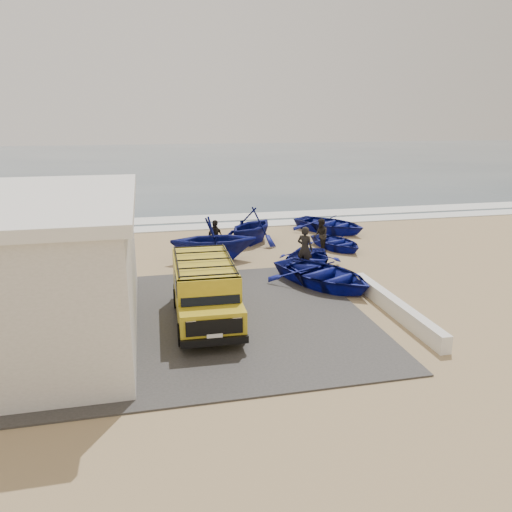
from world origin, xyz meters
TOP-DOWN VIEW (x-y plane):
  - ground at (0.00, 0.00)m, footprint 160.00×160.00m
  - slab at (-2.00, -2.00)m, footprint 12.00×10.00m
  - ocean at (0.00, 56.00)m, footprint 180.00×88.00m
  - surf_line at (0.00, 12.00)m, footprint 180.00×1.60m
  - surf_wash at (0.00, 14.50)m, footprint 180.00×2.20m
  - parapet at (5.00, -3.00)m, footprint 0.35×6.00m
  - van at (-1.29, -2.11)m, footprint 2.05×4.87m
  - boat_near_left at (3.65, 0.35)m, footprint 4.91×5.47m
  - boat_near_right at (3.63, 2.40)m, footprint 4.28×4.81m
  - boat_mid_left at (-0.04, 4.74)m, footprint 4.10×3.59m
  - boat_mid_right at (6.26, 5.51)m, footprint 3.20×3.79m
  - boat_far_left at (2.34, 7.60)m, footprint 4.69×4.73m
  - boat_far_right at (7.29, 9.17)m, footprint 5.09×5.39m
  - fisherman_front at (3.58, 2.48)m, footprint 0.83×0.82m
  - fisherman_middle at (5.32, 5.27)m, footprint 0.71×0.87m
  - fisherman_back at (0.16, 5.77)m, footprint 1.04×0.95m

SIDE VIEW (x-z plane):
  - ground at x=0.00m, z-range 0.00..0.00m
  - ocean at x=0.00m, z-range 0.00..0.01m
  - surf_wash at x=0.00m, z-range 0.00..0.04m
  - slab at x=-2.00m, z-range 0.00..0.05m
  - surf_line at x=0.00m, z-range 0.00..0.06m
  - parapet at x=5.00m, z-range 0.00..0.55m
  - boat_mid_right at x=6.26m, z-range 0.00..0.67m
  - boat_near_right at x=3.63m, z-range 0.00..0.82m
  - boat_far_right at x=7.29m, z-range 0.00..0.91m
  - boat_near_left at x=3.65m, z-range 0.00..0.93m
  - fisherman_middle at x=5.32m, z-range 0.00..1.63m
  - fisherman_back at x=0.16m, z-range 0.00..1.71m
  - boat_far_left at x=2.34m, z-range 0.00..1.89m
  - fisherman_front at x=3.58m, z-range 0.00..1.94m
  - boat_mid_left at x=-0.04m, z-range 0.00..2.07m
  - van at x=-1.29m, z-range 0.08..2.15m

